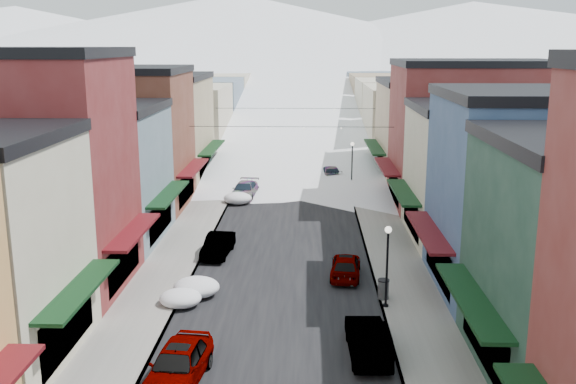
# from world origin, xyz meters

# --- Properties ---
(road) EXTENTS (10.00, 160.00, 0.01)m
(road) POSITION_xyz_m (0.00, 60.00, 0.01)
(road) COLOR black
(road) RESTS_ON ground
(sidewalk_left) EXTENTS (3.20, 160.00, 0.15)m
(sidewalk_left) POSITION_xyz_m (-6.60, 60.00, 0.07)
(sidewalk_left) COLOR gray
(sidewalk_left) RESTS_ON ground
(sidewalk_right) EXTENTS (3.20, 160.00, 0.15)m
(sidewalk_right) POSITION_xyz_m (6.60, 60.00, 0.07)
(sidewalk_right) COLOR gray
(sidewalk_right) RESTS_ON ground
(curb_left) EXTENTS (0.10, 160.00, 0.15)m
(curb_left) POSITION_xyz_m (-5.05, 60.00, 0.07)
(curb_left) COLOR slate
(curb_left) RESTS_ON ground
(curb_right) EXTENTS (0.10, 160.00, 0.15)m
(curb_right) POSITION_xyz_m (5.05, 60.00, 0.07)
(curb_right) COLOR slate
(curb_right) RESTS_ON ground
(bldg_l_brick_near) EXTENTS (12.30, 8.20, 12.50)m
(bldg_l_brick_near) POSITION_xyz_m (-13.69, 20.50, 6.26)
(bldg_l_brick_near) COLOR maroon
(bldg_l_brick_near) RESTS_ON ground
(bldg_l_grayblue) EXTENTS (11.30, 9.20, 9.00)m
(bldg_l_grayblue) POSITION_xyz_m (-13.19, 29.00, 4.51)
(bldg_l_grayblue) COLOR slate
(bldg_l_grayblue) RESTS_ON ground
(bldg_l_brick_far) EXTENTS (13.30, 9.20, 11.00)m
(bldg_l_brick_far) POSITION_xyz_m (-14.19, 38.00, 5.51)
(bldg_l_brick_far) COLOR brown
(bldg_l_brick_far) RESTS_ON ground
(bldg_l_tan) EXTENTS (11.30, 11.20, 10.00)m
(bldg_l_tan) POSITION_xyz_m (-13.19, 48.00, 5.01)
(bldg_l_tan) COLOR tan
(bldg_l_tan) RESTS_ON ground
(bldg_r_blue) EXTENTS (11.30, 9.20, 10.50)m
(bldg_r_blue) POSITION_xyz_m (13.19, 21.00, 5.26)
(bldg_r_blue) COLOR #334D74
(bldg_r_blue) RESTS_ON ground
(bldg_r_cream) EXTENTS (12.30, 9.20, 9.00)m
(bldg_r_cream) POSITION_xyz_m (13.69, 30.00, 4.51)
(bldg_r_cream) COLOR beige
(bldg_r_cream) RESTS_ON ground
(bldg_r_brick_far) EXTENTS (13.30, 9.20, 11.50)m
(bldg_r_brick_far) POSITION_xyz_m (14.19, 39.00, 5.76)
(bldg_r_brick_far) COLOR maroon
(bldg_r_brick_far) RESTS_ON ground
(bldg_r_tan) EXTENTS (11.30, 11.20, 9.50)m
(bldg_r_tan) POSITION_xyz_m (13.19, 49.00, 4.76)
(bldg_r_tan) COLOR tan
(bldg_r_tan) RESTS_ON ground
(distant_blocks) EXTENTS (34.00, 55.00, 8.00)m
(distant_blocks) POSITION_xyz_m (0.00, 83.00, 4.00)
(distant_blocks) COLOR gray
(distant_blocks) RESTS_ON ground
(mountain_ridge) EXTENTS (670.00, 340.00, 34.00)m
(mountain_ridge) POSITION_xyz_m (-19.47, 277.18, 14.36)
(mountain_ridge) COLOR silver
(mountain_ridge) RESTS_ON ground
(overhead_cables) EXTENTS (16.40, 15.04, 0.04)m
(overhead_cables) POSITION_xyz_m (0.00, 47.50, 6.20)
(overhead_cables) COLOR black
(overhead_cables) RESTS_ON ground
(car_silver_sedan) EXTENTS (2.38, 4.86, 1.59)m
(car_silver_sedan) POSITION_xyz_m (-3.50, 11.04, 0.80)
(car_silver_sedan) COLOR gray
(car_silver_sedan) RESTS_ON ground
(car_dark_hatch) EXTENTS (1.76, 4.13, 1.32)m
(car_dark_hatch) POSITION_xyz_m (-4.10, 26.24, 0.66)
(car_dark_hatch) COLOR black
(car_dark_hatch) RESTS_ON ground
(car_silver_wagon) EXTENTS (2.38, 4.82, 1.35)m
(car_silver_wagon) POSITION_xyz_m (-3.94, 41.30, 0.67)
(car_silver_wagon) COLOR gray
(car_silver_wagon) RESTS_ON ground
(car_green_sedan) EXTENTS (1.71, 4.51, 1.47)m
(car_green_sedan) POSITION_xyz_m (3.90, 13.58, 0.73)
(car_green_sedan) COLOR black
(car_green_sedan) RESTS_ON ground
(car_gray_suv) EXTENTS (1.99, 4.16, 1.37)m
(car_gray_suv) POSITION_xyz_m (3.50, 22.75, 0.69)
(car_gray_suv) COLOR gray
(car_gray_suv) RESTS_ON ground
(car_black_sedan) EXTENTS (2.33, 4.81, 1.35)m
(car_black_sedan) POSITION_xyz_m (3.50, 48.89, 0.67)
(car_black_sedan) COLOR black
(car_black_sedan) RESTS_ON ground
(car_lane_silver) EXTENTS (1.95, 4.28, 1.43)m
(car_lane_silver) POSITION_xyz_m (-0.87, 58.04, 0.71)
(car_lane_silver) COLOR #ABAFB4
(car_lane_silver) RESTS_ON ground
(car_lane_white) EXTENTS (2.66, 5.19, 1.40)m
(car_lane_white) POSITION_xyz_m (2.20, 60.92, 0.70)
(car_lane_white) COLOR #BBBBBD
(car_lane_white) RESTS_ON ground
(trash_can) EXTENTS (0.59, 0.59, 1.01)m
(trash_can) POSITION_xyz_m (5.20, 19.35, 0.66)
(trash_can) COLOR #5A5C5F
(trash_can) RESTS_ON sidewalk_right
(streetlamp_near) EXTENTS (0.34, 0.34, 4.06)m
(streetlamp_near) POSITION_xyz_m (5.21, 18.36, 2.71)
(streetlamp_near) COLOR black
(streetlamp_near) RESTS_ON sidewalk_right
(streetlamp_far) EXTENTS (0.34, 0.34, 4.11)m
(streetlamp_far) POSITION_xyz_m (5.26, 44.83, 2.74)
(streetlamp_far) COLOR black
(streetlamp_far) RESTS_ON sidewalk_right
(snow_pile_near) EXTENTS (2.08, 2.48, 0.88)m
(snow_pile_near) POSITION_xyz_m (-4.84, 18.45, 0.42)
(snow_pile_near) COLOR white
(snow_pile_near) RESTS_ON ground
(snow_pile_mid) EXTENTS (2.38, 2.66, 1.01)m
(snow_pile_mid) POSITION_xyz_m (-4.28, 19.78, 0.48)
(snow_pile_mid) COLOR white
(snow_pile_mid) RESTS_ON ground
(snow_pile_far) EXTENTS (2.28, 2.61, 0.97)m
(snow_pile_far) POSITION_xyz_m (-4.28, 39.28, 0.46)
(snow_pile_far) COLOR white
(snow_pile_far) RESTS_ON ground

